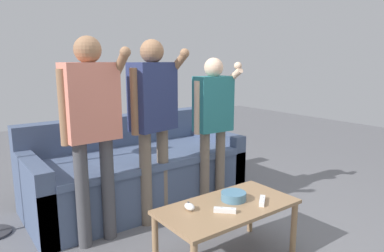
# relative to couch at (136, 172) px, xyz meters

# --- Properties ---
(couch) EXTENTS (2.09, 0.97, 0.84)m
(couch) POSITION_rel_couch_xyz_m (0.00, 0.00, 0.00)
(couch) COLOR #475675
(couch) RESTS_ON ground
(coffee_table) EXTENTS (0.99, 0.50, 0.43)m
(coffee_table) POSITION_rel_couch_xyz_m (0.01, -1.36, 0.07)
(coffee_table) COLOR #997551
(coffee_table) RESTS_ON ground
(snack_bowl) EXTENTS (0.18, 0.18, 0.06)m
(snack_bowl) POSITION_rel_couch_xyz_m (0.11, -1.32, 0.16)
(snack_bowl) COLOR teal
(snack_bowl) RESTS_ON coffee_table
(game_remote_nunchuk) EXTENTS (0.06, 0.09, 0.05)m
(game_remote_nunchuk) POSITION_rel_couch_xyz_m (-0.25, -1.26, 0.15)
(game_remote_nunchuk) COLOR white
(game_remote_nunchuk) RESTS_ON coffee_table
(player_left) EXTENTS (0.48, 0.33, 1.59)m
(player_left) POSITION_rel_couch_xyz_m (-0.62, -0.55, 0.70)
(player_left) COLOR #47474C
(player_left) RESTS_ON ground
(player_center) EXTENTS (0.50, 0.32, 1.59)m
(player_center) POSITION_rel_couch_xyz_m (-0.06, -0.49, 0.70)
(player_center) COLOR #756656
(player_center) RESTS_ON ground
(player_right) EXTENTS (0.42, 0.30, 1.44)m
(player_right) POSITION_rel_couch_xyz_m (0.56, -0.54, 0.60)
(player_right) COLOR #756656
(player_right) RESTS_ON ground
(game_remote_wand_near) EXTENTS (0.14, 0.12, 0.03)m
(game_remote_wand_near) POSITION_rel_couch_xyz_m (0.23, -1.47, 0.14)
(game_remote_wand_near) COLOR white
(game_remote_wand_near) RESTS_ON coffee_table
(game_remote_wand_far) EXTENTS (0.13, 0.13, 0.03)m
(game_remote_wand_far) POSITION_rel_couch_xyz_m (-0.08, -1.43, 0.14)
(game_remote_wand_far) COLOR white
(game_remote_wand_far) RESTS_ON coffee_table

